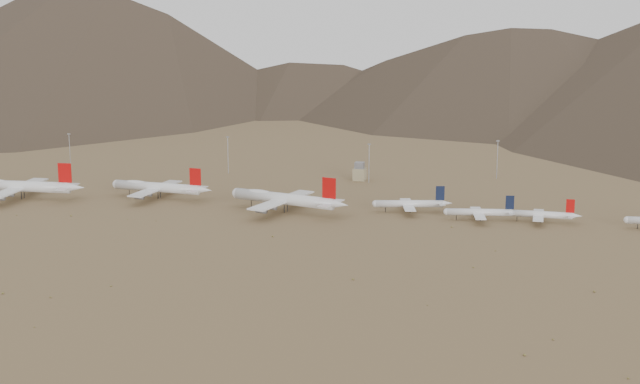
% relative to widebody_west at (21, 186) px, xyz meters
% --- Properties ---
extents(ground, '(3000.00, 3000.00, 0.00)m').
position_rel_widebody_west_xyz_m(ground, '(157.54, -22.64, -7.68)').
color(ground, olive).
rests_on(ground, ground).
extents(widebody_west, '(75.03, 57.52, 22.27)m').
position_rel_widebody_west_xyz_m(widebody_west, '(0.00, 0.00, 0.00)').
color(widebody_west, silver).
rests_on(widebody_west, ground).
extents(widebody_centre, '(65.78, 51.10, 19.60)m').
position_rel_widebody_west_xyz_m(widebody_centre, '(79.00, 17.73, -0.92)').
color(widebody_centre, silver).
rests_on(widebody_centre, ground).
extents(widebody_east, '(71.74, 56.90, 21.97)m').
position_rel_widebody_west_xyz_m(widebody_east, '(161.43, -2.42, -0.10)').
color(widebody_east, silver).
rests_on(widebody_east, ground).
extents(narrowbody_a, '(44.20, 32.40, 14.76)m').
position_rel_widebody_west_xyz_m(narrowbody_a, '(230.31, 11.45, -2.89)').
color(narrowbody_a, silver).
rests_on(narrowbody_a, ground).
extents(narrowbody_b, '(41.40, 30.08, 13.71)m').
position_rel_widebody_west_xyz_m(narrowbody_b, '(269.01, -0.36, -3.23)').
color(narrowbody_b, silver).
rests_on(narrowbody_b, ground).
extents(narrowbody_c, '(40.09, 28.75, 13.22)m').
position_rel_widebody_west_xyz_m(narrowbody_c, '(300.42, 1.44, -3.39)').
color(narrowbody_c, silver).
rests_on(narrowbody_c, ground).
extents(control_tower, '(8.00, 8.00, 12.00)m').
position_rel_widebody_west_xyz_m(control_tower, '(187.54, 97.36, -2.36)').
color(control_tower, '#998C67').
rests_on(control_tower, ground).
extents(mast_far_west, '(2.00, 0.60, 25.70)m').
position_rel_widebody_west_xyz_m(mast_far_west, '(-16.10, 94.08, 6.52)').
color(mast_far_west, gray).
rests_on(mast_far_west, ground).
extents(mast_west, '(2.00, 0.60, 25.70)m').
position_rel_widebody_west_xyz_m(mast_west, '(96.00, 102.76, 6.52)').
color(mast_west, gray).
rests_on(mast_west, ground).
extents(mast_centre, '(2.00, 0.60, 25.70)m').
position_rel_widebody_west_xyz_m(mast_centre, '(194.90, 89.90, 6.52)').
color(mast_centre, gray).
rests_on(mast_centre, ground).
extents(mast_east, '(2.00, 0.60, 25.70)m').
position_rel_widebody_west_xyz_m(mast_east, '(275.83, 121.34, 6.52)').
color(mast_east, gray).
rests_on(mast_east, ground).
extents(desert_scrub, '(434.61, 182.73, 0.88)m').
position_rel_widebody_west_xyz_m(desert_scrub, '(153.56, -99.66, -7.33)').
color(desert_scrub, olive).
rests_on(desert_scrub, ground).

